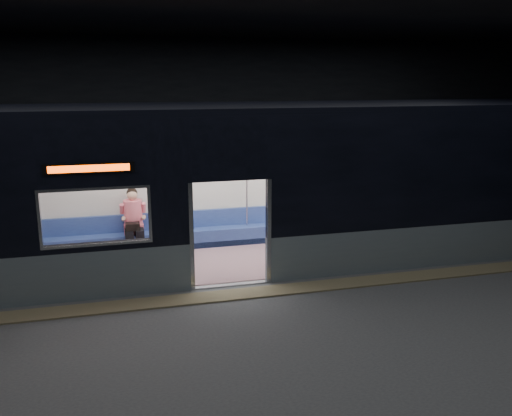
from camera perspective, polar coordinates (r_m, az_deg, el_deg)
name	(u,v)px	position (r m, az deg, el deg)	size (l,w,h in m)	color
station_floor	(244,307)	(9.57, -1.28, -10.41)	(24.00, 14.00, 0.01)	#47494C
station_envelope	(243,92)	(8.76, -1.41, 12.12)	(24.00, 14.00, 5.00)	black
tactile_strip	(237,294)	(10.06, -2.02, -9.08)	(22.80, 0.50, 0.03)	#8C7F59
metro_car	(215,178)	(11.42, -4.32, 3.22)	(18.00, 3.04, 3.35)	gray
passenger	(133,218)	(12.44, -12.78, -0.99)	(0.49, 0.78, 1.46)	black
handbag	(133,226)	(12.24, -12.87, -1.90)	(0.31, 0.26, 0.15)	black
transit_map	(327,177)	(13.58, 7.43, 3.23)	(1.03, 0.03, 0.67)	white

